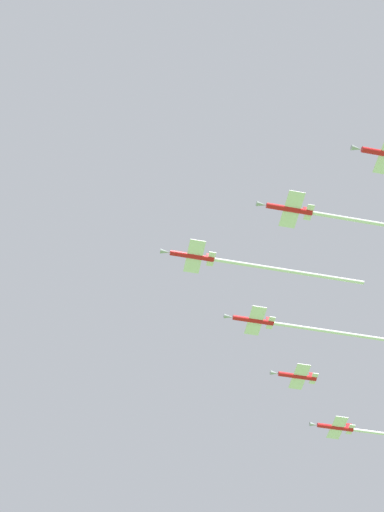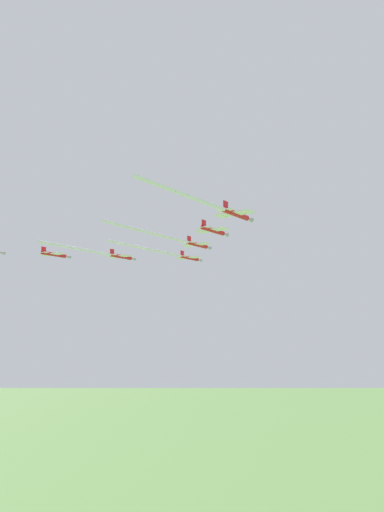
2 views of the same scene
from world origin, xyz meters
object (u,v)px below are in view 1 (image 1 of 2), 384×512
Objects in this scene: jet_lead at (240,264)px; jet_starboard_inner at (298,327)px; jet_starboard_outer at (296,376)px; jet_port_trail at (365,431)px; jet_port_inner at (329,216)px; jet_port_outer at (384,153)px.

jet_starboard_inner reaches higher than jet_lead.
jet_starboard_outer is 29.71m from jet_port_trail.
jet_starboard_inner is 17.03m from jet_starboard_outer.
jet_port_outer is at bearing -157.68° from jet_port_inner.
jet_lead is 3.79× the size of jet_port_outer.
jet_port_inner is (-17.69, -14.86, -0.38)m from jet_lead.
jet_starboard_inner reaches higher than jet_port_inner.
jet_port_outer is 66.01m from jet_starboard_outer.
jet_port_inner is 3.33× the size of jet_port_outer.
jet_starboard_outer is (65.82, -5.04, 0.42)m from jet_port_outer.
jet_lead is 23.10m from jet_port_inner.
jet_lead is at bearing 136.11° from jet_port_trail.
jet_port_outer is (-49.69, -0.41, -0.58)m from jet_starboard_inner.
jet_port_inner is 17.84m from jet_port_outer.
jet_starboard_inner is 43.88m from jet_port_trail.
jet_port_outer is at bearing -180.00° from jet_starboard_outer.
jet_starboard_inner is at bearing 138.80° from jet_port_trail.
jet_port_inner reaches higher than jet_port_trail.
jet_port_inner is 73.13m from jet_port_trail.
jet_port_outer is 0.31× the size of jet_port_trail.
jet_lead is 1.14× the size of jet_port_inner.
jet_port_trail is at bearing -16.66° from jet_port_outer.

